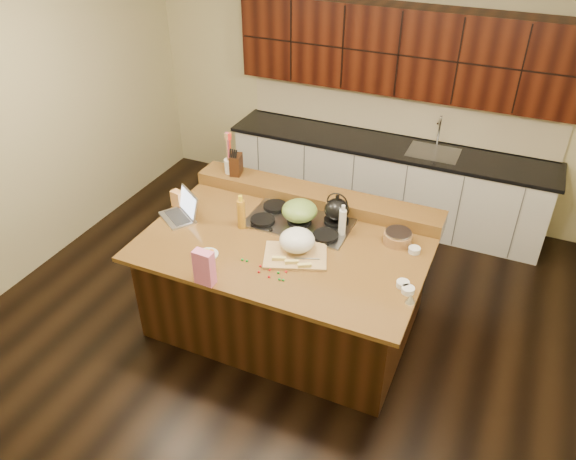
% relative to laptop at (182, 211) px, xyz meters
% --- Properties ---
extents(room, '(5.52, 5.02, 2.72)m').
position_rel_laptop_xyz_m(room, '(1.01, 0.03, 0.37)').
color(room, black).
rests_on(room, ground).
extents(island, '(2.40, 1.60, 0.92)m').
position_rel_laptop_xyz_m(island, '(1.01, 0.03, -0.52)').
color(island, black).
rests_on(island, ground).
extents(back_ledge, '(2.40, 0.30, 0.12)m').
position_rel_laptop_xyz_m(back_ledge, '(1.01, 0.73, -0.00)').
color(back_ledge, black).
rests_on(back_ledge, island).
extents(cooktop, '(0.92, 0.52, 0.05)m').
position_rel_laptop_xyz_m(cooktop, '(1.01, 0.33, -0.05)').
color(cooktop, gray).
rests_on(cooktop, island).
extents(back_counter, '(3.70, 0.66, 2.40)m').
position_rel_laptop_xyz_m(back_counter, '(1.31, 2.26, -0.00)').
color(back_counter, silver).
rests_on(back_counter, ground).
extents(kettle, '(0.26, 0.26, 0.20)m').
position_rel_laptop_xyz_m(kettle, '(1.31, 0.46, 0.08)').
color(kettle, black).
rests_on(kettle, cooktop).
extents(green_bowl, '(0.33, 0.33, 0.17)m').
position_rel_laptop_xyz_m(green_bowl, '(1.01, 0.33, 0.07)').
color(green_bowl, olive).
rests_on(green_bowl, cooktop).
extents(laptop, '(0.43, 0.41, 0.24)m').
position_rel_laptop_xyz_m(laptop, '(0.00, 0.00, 0.00)').
color(laptop, '#B7B7BC').
rests_on(laptop, island).
extents(oil_bottle, '(0.09, 0.09, 0.27)m').
position_rel_laptop_xyz_m(oil_bottle, '(0.57, 0.07, 0.07)').
color(oil_bottle, '#C08421').
rests_on(oil_bottle, island).
extents(vinegar_bottle, '(0.07, 0.07, 0.25)m').
position_rel_laptop_xyz_m(vinegar_bottle, '(1.42, 0.31, 0.06)').
color(vinegar_bottle, silver).
rests_on(vinegar_bottle, island).
extents(wooden_tray, '(0.60, 0.52, 0.21)m').
position_rel_laptop_xyz_m(wooden_tray, '(1.16, -0.09, 0.03)').
color(wooden_tray, tan).
rests_on(wooden_tray, island).
extents(ramekin_a, '(0.12, 0.12, 0.04)m').
position_rel_laptop_xyz_m(ramekin_a, '(2.13, -0.21, -0.04)').
color(ramekin_a, white).
rests_on(ramekin_a, island).
extents(ramekin_b, '(0.13, 0.13, 0.04)m').
position_rel_laptop_xyz_m(ramekin_b, '(2.07, -0.16, -0.04)').
color(ramekin_b, white).
rests_on(ramekin_b, island).
extents(ramekin_c, '(0.12, 0.12, 0.04)m').
position_rel_laptop_xyz_m(ramekin_c, '(2.05, 0.31, -0.04)').
color(ramekin_c, white).
rests_on(ramekin_c, island).
extents(strainer_bowl, '(0.27, 0.27, 0.09)m').
position_rel_laptop_xyz_m(strainer_bowl, '(1.89, 0.39, -0.02)').
color(strainer_bowl, '#996B3F').
rests_on(strainer_bowl, island).
extents(kitchen_timer, '(0.09, 0.09, 0.07)m').
position_rel_laptop_xyz_m(kitchen_timer, '(2.17, -0.31, -0.03)').
color(kitchen_timer, silver).
rests_on(kitchen_timer, island).
extents(pink_bag, '(0.16, 0.09, 0.29)m').
position_rel_laptop_xyz_m(pink_bag, '(0.68, -0.73, 0.08)').
color(pink_bag, pink).
rests_on(pink_bag, island).
extents(candy_plate, '(0.21, 0.21, 0.01)m').
position_rel_laptop_xyz_m(candy_plate, '(0.51, -0.41, -0.06)').
color(candy_plate, white).
rests_on(candy_plate, island).
extents(package_box, '(0.13, 0.10, 0.16)m').
position_rel_laptop_xyz_m(package_box, '(-0.14, 0.14, 0.01)').
color(package_box, '#EDA053').
rests_on(package_box, island).
extents(utensil_crock, '(0.16, 0.16, 0.14)m').
position_rel_laptop_xyz_m(utensil_crock, '(0.10, 0.73, 0.13)').
color(utensil_crock, white).
rests_on(utensil_crock, back_ledge).
extents(knife_block, '(0.14, 0.18, 0.20)m').
position_rel_laptop_xyz_m(knife_block, '(0.17, 0.73, 0.16)').
color(knife_block, black).
rests_on(knife_block, back_ledge).
extents(gumdrop_0, '(0.02, 0.02, 0.02)m').
position_rel_laptop_xyz_m(gumdrop_0, '(1.07, -0.40, -0.05)').
color(gumdrop_0, red).
rests_on(gumdrop_0, island).
extents(gumdrop_1, '(0.02, 0.02, 0.02)m').
position_rel_laptop_xyz_m(gumdrop_1, '(1.18, -0.47, -0.05)').
color(gumdrop_1, '#198C26').
rests_on(gumdrop_1, island).
extents(gumdrop_2, '(0.02, 0.02, 0.02)m').
position_rel_laptop_xyz_m(gumdrop_2, '(0.97, -0.38, -0.05)').
color(gumdrop_2, red).
rests_on(gumdrop_2, island).
extents(gumdrop_3, '(0.02, 0.02, 0.02)m').
position_rel_laptop_xyz_m(gumdrop_3, '(1.06, -0.39, -0.05)').
color(gumdrop_3, '#198C26').
rests_on(gumdrop_3, island).
extents(gumdrop_4, '(0.02, 0.02, 0.02)m').
position_rel_laptop_xyz_m(gumdrop_4, '(1.10, -0.48, -0.05)').
color(gumdrop_4, red).
rests_on(gumdrop_4, island).
extents(gumdrop_5, '(0.02, 0.02, 0.02)m').
position_rel_laptop_xyz_m(gumdrop_5, '(0.85, -0.37, -0.05)').
color(gumdrop_5, '#198C26').
rests_on(gumdrop_5, island).
extents(gumdrop_6, '(0.02, 0.02, 0.02)m').
position_rel_laptop_xyz_m(gumdrop_6, '(1.00, -0.36, -0.05)').
color(gumdrop_6, red).
rests_on(gumdrop_6, island).
extents(gumdrop_7, '(0.02, 0.02, 0.02)m').
position_rel_laptop_xyz_m(gumdrop_7, '(1.14, -0.40, -0.05)').
color(gumdrop_7, '#198C26').
rests_on(gumdrop_7, island).
extents(gumdrop_8, '(0.02, 0.02, 0.02)m').
position_rel_laptop_xyz_m(gumdrop_8, '(1.00, -0.46, -0.05)').
color(gumdrop_8, red).
rests_on(gumdrop_8, island).
extents(gumdrop_9, '(0.02, 0.02, 0.02)m').
position_rel_laptop_xyz_m(gumdrop_9, '(0.80, -0.37, -0.05)').
color(gumdrop_9, '#198C26').
rests_on(gumdrop_9, island).
extents(gumdrop_10, '(0.02, 0.02, 0.02)m').
position_rel_laptop_xyz_m(gumdrop_10, '(1.19, -0.37, -0.05)').
color(gumdrop_10, red).
rests_on(gumdrop_10, island).
extents(gumdrop_11, '(0.02, 0.02, 0.02)m').
position_rel_laptop_xyz_m(gumdrop_11, '(1.22, -0.47, -0.05)').
color(gumdrop_11, '#198C26').
rests_on(gumdrop_11, island).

